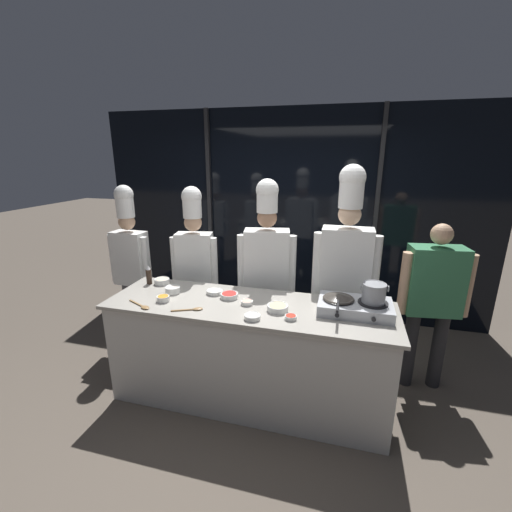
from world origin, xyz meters
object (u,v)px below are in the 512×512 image
(serving_spoon_slotted, at_px, (194,309))
(chef_head, at_px, (130,255))
(prep_bowl_bell_pepper, at_px, (229,295))
(frying_pan, at_px, (339,297))
(prep_bowl_shrimp, at_px, (247,302))
(squeeze_bottle_soy, at_px, (149,275))
(chef_sous, at_px, (195,259))
(chef_line, at_px, (267,262))
(prep_bowl_rice, at_px, (252,316))
(stock_pot, at_px, (374,293))
(prep_bowl_ginger, at_px, (278,307))
(prep_bowl_onion, at_px, (173,289))
(prep_bowl_carrots, at_px, (163,298))
(prep_bowl_garlic, at_px, (215,291))
(prep_bowl_chicken, at_px, (162,281))
(chef_pastry, at_px, (346,263))
(prep_bowl_chili_flakes, at_px, (291,317))
(serving_spoon_solid, at_px, (143,306))
(portable_stove, at_px, (355,307))
(person_guest, at_px, (433,293))

(serving_spoon_slotted, height_order, chef_head, chef_head)
(prep_bowl_bell_pepper, height_order, serving_spoon_slotted, prep_bowl_bell_pepper)
(frying_pan, height_order, prep_bowl_shrimp, frying_pan)
(squeeze_bottle_soy, bearing_deg, chef_sous, 53.80)
(frying_pan, distance_m, prep_bowl_bell_pepper, 0.93)
(chef_line, bearing_deg, prep_bowl_rice, 85.06)
(stock_pot, distance_m, prep_bowl_bell_pepper, 1.20)
(prep_bowl_ginger, height_order, prep_bowl_onion, prep_bowl_onion)
(prep_bowl_carrots, bearing_deg, chef_head, 137.85)
(prep_bowl_garlic, relative_size, prep_bowl_bell_pepper, 0.93)
(prep_bowl_ginger, bearing_deg, chef_line, 110.52)
(prep_bowl_garlic, height_order, prep_bowl_chicken, prep_bowl_chicken)
(prep_bowl_chicken, distance_m, chef_pastry, 1.75)
(prep_bowl_shrimp, bearing_deg, prep_bowl_chicken, 165.44)
(chef_pastry, bearing_deg, chef_sous, -2.60)
(prep_bowl_ginger, bearing_deg, chef_sous, 146.85)
(prep_bowl_chili_flakes, distance_m, serving_spoon_solid, 1.22)
(stock_pot, relative_size, chef_pastry, 0.10)
(prep_bowl_shrimp, bearing_deg, prep_bowl_carrots, -170.09)
(frying_pan, bearing_deg, prep_bowl_chicken, 174.22)
(prep_bowl_garlic, height_order, serving_spoon_solid, prep_bowl_garlic)
(frying_pan, xyz_separation_m, prep_bowl_onion, (-1.46, -0.01, -0.09))
(portable_stove, xyz_separation_m, serving_spoon_solid, (-1.68, -0.35, -0.04))
(prep_bowl_onion, bearing_deg, chef_pastry, 17.98)
(prep_bowl_chicken, bearing_deg, person_guest, 8.58)
(squeeze_bottle_soy, bearing_deg, portable_stove, -3.94)
(serving_spoon_solid, xyz_separation_m, chef_sous, (0.06, 0.89, 0.15))
(prep_bowl_chili_flakes, height_order, chef_sous, chef_sous)
(prep_bowl_chili_flakes, height_order, prep_bowl_garlic, prep_bowl_garlic)
(person_guest, bearing_deg, chef_line, -8.19)
(prep_bowl_chili_flakes, height_order, prep_bowl_rice, prep_bowl_rice)
(prep_bowl_carrots, height_order, prep_bowl_bell_pepper, prep_bowl_carrots)
(prep_bowl_chili_flakes, bearing_deg, prep_bowl_shrimp, 156.58)
(squeeze_bottle_soy, relative_size, prep_bowl_bell_pepper, 1.17)
(prep_bowl_garlic, distance_m, serving_spoon_slotted, 0.36)
(squeeze_bottle_soy, distance_m, serving_spoon_solid, 0.54)
(chef_sous, distance_m, chef_pastry, 1.53)
(chef_head, bearing_deg, prep_bowl_onion, 148.74)
(stock_pot, height_order, prep_bowl_chicken, stock_pot)
(portable_stove, bearing_deg, prep_bowl_rice, -156.94)
(prep_bowl_rice, relative_size, chef_head, 0.07)
(prep_bowl_rice, distance_m, chef_pastry, 1.06)
(prep_bowl_rice, bearing_deg, person_guest, 30.98)
(squeeze_bottle_soy, bearing_deg, serving_spoon_slotted, -32.77)
(chef_sous, bearing_deg, prep_bowl_chili_flakes, 134.52)
(chef_line, bearing_deg, portable_stove, 136.38)
(prep_bowl_garlic, distance_m, prep_bowl_onion, 0.38)
(prep_bowl_rice, distance_m, person_guest, 1.67)
(prep_bowl_rice, relative_size, prep_bowl_onion, 0.92)
(prep_bowl_carrots, xyz_separation_m, prep_bowl_onion, (-0.01, 0.19, 0.01))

